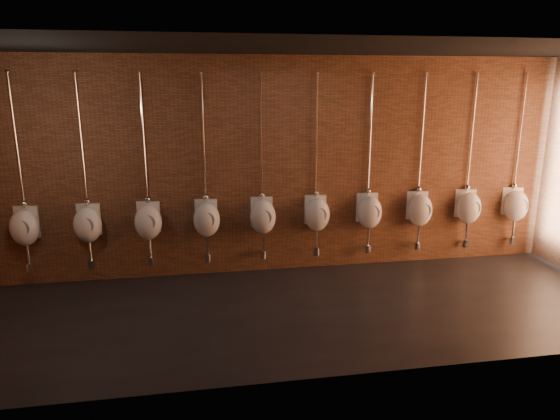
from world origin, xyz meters
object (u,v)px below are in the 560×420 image
(urinal_3, at_px, (207,218))
(urinal_6, at_px, (369,211))
(urinal_5, at_px, (317,214))
(urinal_9, at_px, (516,205))
(urinal_1, at_px, (88,224))
(urinal_8, at_px, (468,207))
(urinal_2, at_px, (148,221))
(urinal_7, at_px, (420,209))
(urinal_0, at_px, (25,226))
(urinal_4, at_px, (263,216))

(urinal_3, relative_size, urinal_6, 1.00)
(urinal_5, height_order, urinal_9, same)
(urinal_1, height_order, urinal_5, same)
(urinal_1, xyz_separation_m, urinal_8, (5.78, 0.00, 0.00))
(urinal_1, distance_m, urinal_2, 0.83)
(urinal_7, bearing_deg, urinal_0, 180.00)
(urinal_4, xyz_separation_m, urinal_8, (3.30, 0.00, 0.00))
(urinal_7, xyz_separation_m, urinal_9, (1.65, 0.00, 0.00))
(urinal_1, height_order, urinal_4, same)
(urinal_2, height_order, urinal_5, same)
(urinal_4, height_order, urinal_8, same)
(urinal_4, height_order, urinal_5, same)
(urinal_4, relative_size, urinal_8, 1.00)
(urinal_0, distance_m, urinal_9, 7.43)
(urinal_6, height_order, urinal_9, same)
(urinal_4, height_order, urinal_6, same)
(urinal_5, bearing_deg, urinal_7, 0.00)
(urinal_3, relative_size, urinal_5, 1.00)
(urinal_1, distance_m, urinal_4, 2.48)
(urinal_2, xyz_separation_m, urinal_8, (4.95, 0.00, 0.00))
(urinal_6, bearing_deg, urinal_5, 180.00)
(urinal_2, xyz_separation_m, urinal_5, (2.48, 0.00, 0.00))
(urinal_3, height_order, urinal_6, same)
(urinal_4, distance_m, urinal_8, 3.30)
(urinal_9, bearing_deg, urinal_5, 180.00)
(urinal_7, bearing_deg, urinal_8, 0.00)
(urinal_7, bearing_deg, urinal_4, 180.00)
(urinal_1, height_order, urinal_2, same)
(urinal_0, relative_size, urinal_4, 1.00)
(urinal_1, bearing_deg, urinal_5, 0.00)
(urinal_7, height_order, urinal_9, same)
(urinal_3, bearing_deg, urinal_0, 180.00)
(urinal_1, xyz_separation_m, urinal_4, (2.48, 0.00, 0.00))
(urinal_0, bearing_deg, urinal_5, 0.00)
(urinal_0, height_order, urinal_9, same)
(urinal_4, bearing_deg, urinal_7, 0.00)
(urinal_0, relative_size, urinal_6, 1.00)
(urinal_8, bearing_deg, urinal_7, 180.00)
(urinal_5, bearing_deg, urinal_4, 180.00)
(urinal_3, xyz_separation_m, urinal_9, (4.95, 0.00, 0.00))
(urinal_1, xyz_separation_m, urinal_2, (0.83, 0.00, 0.00))
(urinal_7, distance_m, urinal_9, 1.65)
(urinal_4, distance_m, urinal_9, 4.13)
(urinal_5, bearing_deg, urinal_0, 180.00)
(urinal_0, relative_size, urinal_8, 1.00)
(urinal_0, relative_size, urinal_9, 1.00)
(urinal_5, distance_m, urinal_8, 2.48)
(urinal_6, bearing_deg, urinal_9, 0.00)
(urinal_3, bearing_deg, urinal_9, 0.00)
(urinal_4, bearing_deg, urinal_8, 0.00)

